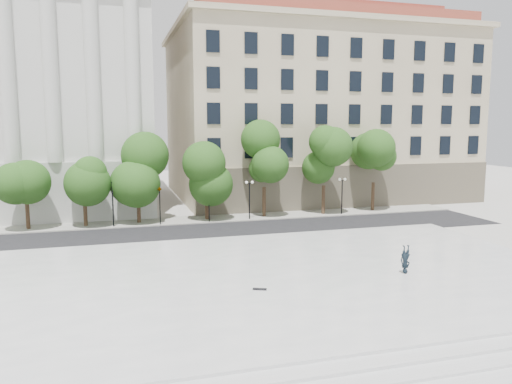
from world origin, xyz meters
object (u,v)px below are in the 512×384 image
skateboard (260,289)px  person_lying (405,269)px  traffic_light_west (159,187)px  traffic_light_east (209,186)px

skateboard → person_lying: bearing=26.1°
traffic_light_west → person_lying: traffic_light_west is taller
traffic_light_west → skateboard: bearing=-81.0°
traffic_light_east → skateboard: size_ratio=5.38×
traffic_light_east → person_lying: 22.99m
skateboard → traffic_light_east: bearing=109.7°
traffic_light_west → traffic_light_east: traffic_light_west is taller
person_lying → traffic_light_east: bearing=111.2°
traffic_light_east → traffic_light_west: bearing=-180.0°
traffic_light_east → person_lying: (8.25, -21.25, -2.97)m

